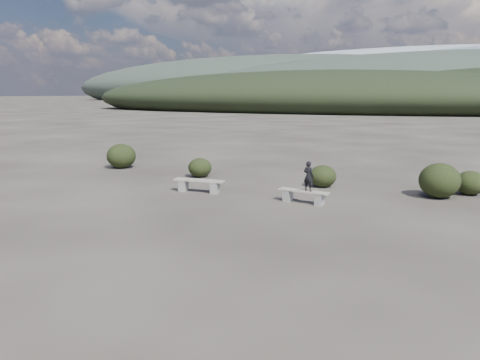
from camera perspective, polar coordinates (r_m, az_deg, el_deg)
The scene contains 10 objects.
ground at distance 12.11m, azimuth -9.62°, elevation -7.66°, with size 1200.00×1200.00×0.00m, color #2B2722.
bench_left at distance 18.00m, azimuth -5.03°, elevation -0.57°, with size 2.02×0.65×0.50m.
bench_right at distance 16.32m, azimuth 7.74°, elevation -1.87°, with size 1.83×0.59×0.45m.
seated_person at distance 16.12m, azimuth 8.35°, elevation 0.47°, with size 0.38×0.25×1.03m, color black.
shrub_a at distance 21.29m, azimuth -4.91°, elevation 1.52°, with size 1.06×1.06×0.87m, color black.
shrub_c at distance 19.26m, azimuth 10.04°, elevation 0.47°, with size 1.11×1.11×0.89m, color black.
shrub_d at distance 18.43m, azimuth 23.15°, elevation -0.06°, with size 1.45×1.45×1.27m, color black.
shrub_e at distance 19.49m, azimuth 26.27°, elevation -0.32°, with size 1.09×1.09×0.91m, color black.
shrub_f at distance 24.54m, azimuth -14.27°, elevation 2.86°, with size 1.46×1.46×1.24m, color black.
mountain_ridges at distance 348.78m, azimuth 23.78°, elevation 10.78°, with size 500.00×400.00×56.00m.
Camera 1 is at (6.72, -9.35, 3.74)m, focal length 35.00 mm.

